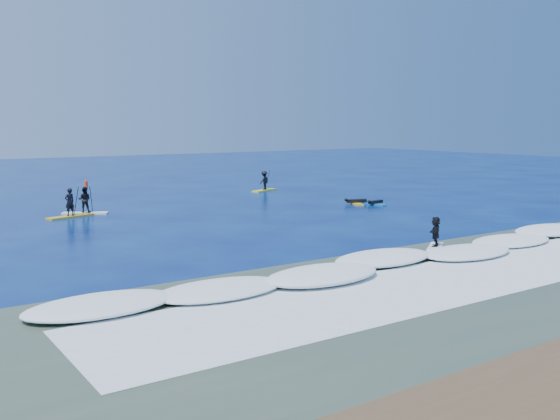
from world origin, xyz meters
TOP-DOWN VIEW (x-y plane):
  - ground at (0.00, 0.00)m, footprint 160.00×160.00m
  - shallow_water at (0.00, -14.00)m, footprint 90.00×13.00m
  - breaking_wave at (0.00, -10.00)m, footprint 40.00×6.00m
  - whitewater at (0.00, -13.00)m, footprint 34.00×5.00m
  - sup_paddler_left at (-10.19, 10.76)m, footprint 3.06×1.57m
  - sup_paddler_center at (-8.99, 11.69)m, footprint 2.82×2.05m
  - sup_paddler_right at (7.97, 16.70)m, footprint 2.84×1.72m
  - prone_paddler_near at (8.67, 5.65)m, footprint 1.61×2.13m
  - prone_paddler_far at (9.48, 4.50)m, footprint 1.46×1.88m
  - wave_surfer at (0.51, -9.12)m, footprint 1.96×1.61m
  - marker_buoy at (-3.69, 28.66)m, footprint 0.31×0.31m

SIDE VIEW (x-z plane):
  - ground at x=0.00m, z-range 0.00..0.00m
  - breaking_wave at x=0.00m, z-range -0.15..0.15m
  - whitewater at x=0.00m, z-range -0.01..0.01m
  - shallow_water at x=0.00m, z-range 0.00..0.01m
  - prone_paddler_far at x=9.48m, z-range -0.06..0.32m
  - prone_paddler_near at x=8.67m, z-range -0.07..0.36m
  - marker_buoy at x=-3.69m, z-range -0.05..0.70m
  - sup_paddler_left at x=-10.19m, z-range -0.39..1.70m
  - sup_paddler_center at x=-8.99m, z-range -0.25..1.75m
  - sup_paddler_right at x=7.97m, z-range -0.22..1.74m
  - wave_surfer at x=0.51m, z-range 0.10..1.55m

